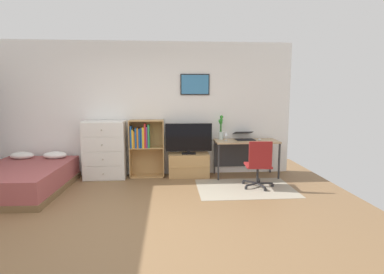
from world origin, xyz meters
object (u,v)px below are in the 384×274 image
bamboo_vase (221,128)px  dresser (105,150)px  office_chair (259,163)px  wine_glass (226,134)px  bed (22,179)px  desk (245,146)px  bookshelf (144,143)px  laptop (244,136)px  tv_stand (189,165)px  television (189,139)px  computer_mouse (259,140)px

bamboo_vase → dresser: bearing=-177.8°
office_chair → wine_glass: size_ratio=4.78×
bed → bamboo_vase: bamboo_vase is taller
bed → desk: size_ratio=1.55×
dresser → bookshelf: 0.77m
bookshelf → laptop: bearing=-0.4°
dresser → tv_stand: size_ratio=1.41×
tv_stand → bamboo_vase: bearing=6.4°
bamboo_vase → tv_stand: bearing=-173.6°
television → office_chair: television is taller
bookshelf → tv_stand: size_ratio=1.41×
dresser → bamboo_vase: (2.32, 0.09, 0.41)m
bed → television: bearing=15.8°
office_chair → desk: bearing=97.1°
television → bamboo_vase: 0.70m
dresser → laptop: bearing=1.0°
computer_mouse → tv_stand: bearing=175.8°
bookshelf → wine_glass: bearing=-5.4°
tv_stand → bed: bearing=-165.5°
dresser → wine_glass: (2.40, -0.09, 0.30)m
desk → wine_glass: (-0.41, -0.10, 0.27)m
laptop → computer_mouse: bearing=-30.7°
television → wine_glass: size_ratio=5.17×
wine_glass → dresser: bearing=177.9°
dresser → bamboo_vase: 2.36m
computer_mouse → wine_glass: wine_glass is taller
tv_stand → computer_mouse: bearing=-4.2°
tv_stand → desk: size_ratio=0.64×
office_chair → bamboo_vase: 1.21m
computer_mouse → bamboo_vase: bearing=166.6°
bookshelf → computer_mouse: bearing=-3.8°
tv_stand → television: (0.00, -0.02, 0.54)m
desk → tv_stand: bearing=179.7°
bed → bookshelf: bookshelf is taller
bamboo_vase → wine_glass: (0.08, -0.18, -0.11)m
tv_stand → laptop: 1.28m
desk → wine_glass: bearing=-166.6°
tv_stand → computer_mouse: (1.42, -0.10, 0.52)m
tv_stand → television: 0.55m
desk → laptop: 0.21m
dresser → wine_glass: size_ratio=6.33×
desk → laptop: size_ratio=2.96×
bookshelf → bamboo_vase: 1.59m
office_chair → bamboo_vase: bamboo_vase is taller
television → bamboo_vase: size_ratio=1.88×
office_chair → wine_glass: wine_glass is taller
bookshelf → office_chair: bearing=-24.1°
bed → laptop: laptop is taller
bookshelf → desk: bearing=-1.6°
bookshelf → computer_mouse: bookshelf is taller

